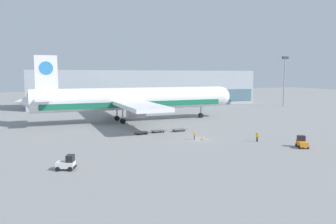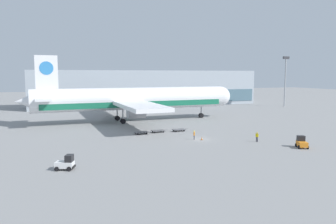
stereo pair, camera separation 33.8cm
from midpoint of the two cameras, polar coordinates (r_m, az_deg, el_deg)
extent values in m
plane|color=gray|center=(63.84, 5.18, -4.73)|extent=(400.00, 400.00, 0.00)
cube|color=#9EA8B2|center=(133.48, -3.84, 4.20)|extent=(90.00, 18.00, 14.00)
cube|color=slate|center=(124.99, -2.61, 2.60)|extent=(88.20, 0.20, 4.90)
cylinder|color=#9EA0A5|center=(135.56, 19.53, 4.80)|extent=(0.50, 0.50, 18.37)
cube|color=#333338|center=(135.68, 19.68, 8.89)|extent=(2.80, 0.50, 1.00)
cylinder|color=white|center=(87.43, -5.91, 2.35)|extent=(52.10, 6.74, 5.80)
cube|color=#196B4C|center=(87.53, -5.90, 1.50)|extent=(47.94, 6.55, 1.45)
sphere|color=white|center=(97.78, 8.92, 2.75)|extent=(5.68, 5.68, 5.68)
cone|color=white|center=(84.14, -23.20, 1.69)|extent=(6.48, 5.62, 5.51)
cube|color=white|center=(83.90, -20.56, 6.51)|extent=(5.21, 0.53, 8.00)
cylinder|color=#3384CC|center=(83.91, -20.59, 7.17)|extent=(3.21, 0.61, 3.20)
cube|color=white|center=(84.07, -21.10, 2.18)|extent=(3.84, 13.06, 0.50)
cube|color=white|center=(86.81, -7.56, 1.82)|extent=(8.87, 48.14, 0.90)
cylinder|color=#9EA0A5|center=(77.30, -5.69, -0.07)|extent=(4.25, 2.88, 2.80)
cylinder|color=#9EA0A5|center=(96.73, -9.02, 1.21)|extent=(4.25, 2.88, 2.80)
cylinder|color=#9EA0A5|center=(95.04, 5.65, 0.60)|extent=(0.36, 0.36, 4.00)
cylinder|color=black|center=(95.27, 5.63, -0.59)|extent=(1.32, 0.92, 1.30)
cylinder|color=#9EA0A5|center=(83.62, -8.02, -0.24)|extent=(0.36, 0.36, 4.00)
cylinder|color=black|center=(83.88, -8.00, -1.60)|extent=(1.32, 0.92, 1.30)
cylinder|color=#9EA0A5|center=(89.81, -9.00, 0.21)|extent=(0.36, 0.36, 4.00)
cylinder|color=black|center=(90.05, -8.98, -1.06)|extent=(1.32, 0.92, 1.30)
cube|color=silver|center=(45.53, -17.62, -8.73)|extent=(2.65, 2.13, 0.80)
cube|color=black|center=(45.12, -16.87, -7.73)|extent=(1.29, 1.48, 0.90)
cube|color=black|center=(45.24, -16.11, -9.14)|extent=(0.60, 1.23, 0.24)
cylinder|color=black|center=(46.04, -16.37, -9.03)|extent=(0.65, 0.44, 0.60)
cylinder|color=black|center=(44.75, -16.89, -9.50)|extent=(0.65, 0.44, 0.60)
cylinder|color=black|center=(46.52, -18.29, -8.94)|extent=(0.65, 0.44, 0.60)
cylinder|color=black|center=(45.25, -18.86, -9.40)|extent=(0.65, 0.44, 0.60)
cube|color=orange|center=(60.49, 22.18, -5.15)|extent=(2.23, 2.67, 0.80)
cube|color=black|center=(60.94, 22.03, -4.24)|extent=(1.50, 1.33, 0.90)
cube|color=black|center=(61.69, 21.81, -5.17)|extent=(1.21, 0.67, 0.24)
cylinder|color=black|center=(61.10, 21.30, -5.38)|extent=(0.47, 0.65, 0.60)
cylinder|color=black|center=(61.54, 22.55, -5.35)|extent=(0.47, 0.65, 0.60)
cylinder|color=black|center=(59.60, 21.77, -5.69)|extent=(0.47, 0.65, 0.60)
cylinder|color=black|center=(60.05, 23.04, -5.66)|extent=(0.47, 0.65, 0.60)
cube|color=#56565B|center=(68.95, -4.83, -3.52)|extent=(2.90, 1.69, 0.12)
cube|color=#56565B|center=(69.60, -3.40, -3.42)|extent=(0.90, 0.14, 0.08)
cylinder|color=black|center=(69.92, -4.25, -3.58)|extent=(0.37, 0.17, 0.36)
cylinder|color=black|center=(68.74, -3.88, -3.75)|extent=(0.37, 0.17, 0.36)
cylinder|color=black|center=(69.27, -5.78, -3.69)|extent=(0.37, 0.17, 0.36)
cylinder|color=black|center=(68.08, -5.42, -3.86)|extent=(0.37, 0.17, 0.36)
cube|color=#56565B|center=(70.79, -1.86, -3.24)|extent=(2.90, 1.69, 0.12)
cube|color=#56565B|center=(71.52, -0.50, -3.13)|extent=(0.90, 0.14, 0.08)
cylinder|color=black|center=(71.78, -1.34, -3.29)|extent=(0.37, 0.17, 0.36)
cylinder|color=black|center=(70.63, -0.93, -3.46)|extent=(0.37, 0.17, 0.36)
cylinder|color=black|center=(71.04, -2.79, -3.40)|extent=(0.37, 0.17, 0.36)
cylinder|color=black|center=(69.88, -2.40, -3.57)|extent=(0.37, 0.17, 0.36)
cube|color=#56565B|center=(72.17, 1.77, -3.05)|extent=(2.90, 1.69, 0.12)
cube|color=#56565B|center=(73.00, 3.08, -2.94)|extent=(0.90, 0.14, 0.08)
cylinder|color=black|center=(73.20, 2.24, -3.10)|extent=(0.37, 0.17, 0.36)
cylinder|color=black|center=(72.09, 2.70, -3.26)|extent=(0.37, 0.17, 0.36)
cylinder|color=black|center=(72.35, 0.85, -3.22)|extent=(0.37, 0.17, 0.36)
cylinder|color=black|center=(71.22, 1.30, -3.37)|extent=(0.37, 0.17, 0.36)
cylinder|color=black|center=(63.37, 15.03, -4.61)|extent=(0.14, 0.14, 0.88)
cylinder|color=black|center=(63.31, 15.20, -4.62)|extent=(0.14, 0.14, 0.88)
cube|color=yellow|center=(63.20, 15.13, -3.93)|extent=(0.38, 0.42, 0.66)
cylinder|color=yellow|center=(63.28, 14.93, -3.88)|extent=(0.09, 0.09, 0.59)
cylinder|color=yellow|center=(63.11, 15.34, -3.92)|extent=(0.09, 0.09, 0.59)
sphere|color=#846047|center=(63.12, 15.15, -3.53)|extent=(0.24, 0.24, 0.24)
sphere|color=yellow|center=(63.11, 15.15, -3.48)|extent=(0.23, 0.23, 0.23)
cylinder|color=black|center=(63.36, 4.47, -4.43)|extent=(0.14, 0.14, 0.82)
cylinder|color=black|center=(63.16, 4.46, -4.46)|extent=(0.14, 0.14, 0.82)
cube|color=orange|center=(63.13, 4.47, -3.81)|extent=(0.37, 0.42, 0.61)
cylinder|color=orange|center=(63.36, 4.48, -3.75)|extent=(0.09, 0.09, 0.55)
cylinder|color=orange|center=(62.89, 4.45, -3.82)|extent=(0.09, 0.09, 0.55)
sphere|color=tan|center=(63.05, 4.47, -3.44)|extent=(0.22, 0.22, 0.22)
sphere|color=yellow|center=(63.04, 4.47, -3.38)|extent=(0.21, 0.21, 0.21)
cube|color=black|center=(63.09, 5.80, -4.85)|extent=(0.40, 0.40, 0.04)
cone|color=orange|center=(63.03, 5.81, -4.57)|extent=(0.32, 0.32, 0.58)
cylinder|color=white|center=(63.03, 5.81, -4.55)|extent=(0.19, 0.19, 0.08)
camera|label=1|loc=(0.17, -90.13, -0.02)|focal=35.00mm
camera|label=2|loc=(0.17, 89.87, 0.02)|focal=35.00mm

